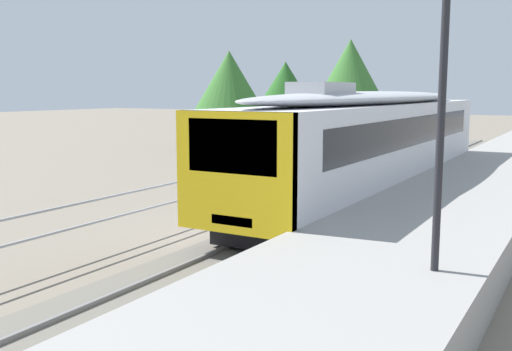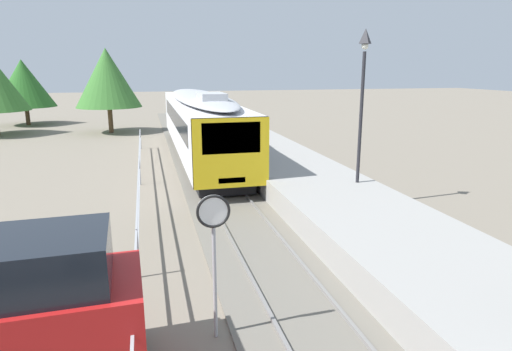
# 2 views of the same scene
# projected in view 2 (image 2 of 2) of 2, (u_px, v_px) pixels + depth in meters

# --- Properties ---
(ground_plane) EXTENTS (160.00, 160.00, 0.00)m
(ground_plane) POSITION_uv_depth(u_px,v_px,m) (148.00, 179.00, 20.12)
(ground_plane) COLOR slate
(track_rails) EXTENTS (3.20, 60.00, 0.14)m
(track_rails) POSITION_uv_depth(u_px,v_px,m) (212.00, 174.00, 20.83)
(track_rails) COLOR #6B665B
(track_rails) RESTS_ON ground
(commuter_train) EXTENTS (2.82, 18.12, 3.74)m
(commuter_train) POSITION_uv_depth(u_px,v_px,m) (200.00, 121.00, 24.10)
(commuter_train) COLOR silver
(commuter_train) RESTS_ON track_rails
(station_platform) EXTENTS (3.90, 60.00, 0.90)m
(station_platform) POSITION_uv_depth(u_px,v_px,m) (278.00, 162.00, 21.51)
(station_platform) COLOR #999691
(station_platform) RESTS_ON ground
(platform_lamp_mid_platform) EXTENTS (0.34, 0.34, 5.35)m
(platform_lamp_mid_platform) POSITION_uv_depth(u_px,v_px,m) (363.00, 78.00, 15.07)
(platform_lamp_mid_platform) COLOR #232328
(platform_lamp_mid_platform) RESTS_ON station_platform
(speed_limit_sign) EXTENTS (0.61, 0.10, 2.81)m
(speed_limit_sign) POSITION_uv_depth(u_px,v_px,m) (214.00, 231.00, 7.76)
(speed_limit_sign) COLOR #9EA0A5
(speed_limit_sign) RESTS_ON ground
(carpark_fence) EXTENTS (0.06, 36.06, 1.25)m
(carpark_fence) POSITION_uv_depth(u_px,v_px,m) (137.00, 242.00, 10.42)
(carpark_fence) COLOR #9EA0A5
(carpark_fence) RESTS_ON ground
(tree_behind_station_far) EXTENTS (4.99, 4.99, 6.48)m
(tree_behind_station_far) POSITION_uv_depth(u_px,v_px,m) (107.00, 78.00, 33.73)
(tree_behind_station_far) COLOR brown
(tree_behind_station_far) RESTS_ON ground
(tree_distant_left) EXTENTS (5.13, 5.13, 5.72)m
(tree_distant_left) POSITION_uv_depth(u_px,v_px,m) (24.00, 83.00, 38.59)
(tree_distant_left) COLOR brown
(tree_distant_left) RESTS_ON ground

